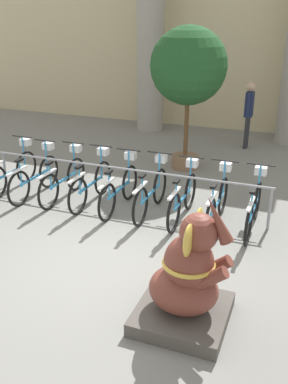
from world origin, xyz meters
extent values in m
plane|color=slate|center=(0.00, 0.00, 0.00)|extent=(60.00, 60.00, 0.00)
cube|color=#C6B78E|center=(0.00, 8.60, 3.00)|extent=(20.00, 0.20, 6.00)
cylinder|color=gray|center=(-2.10, 7.60, 2.50)|extent=(0.81, 0.81, 5.00)
cylinder|color=gray|center=(-3.23, 1.95, 0.38)|extent=(0.05, 0.05, 0.75)
cylinder|color=gray|center=(2.13, 1.95, 0.38)|extent=(0.05, 0.05, 0.75)
cylinder|color=gray|center=(-0.55, 1.95, 0.75)|extent=(5.46, 0.04, 0.04)
torus|color=black|center=(-2.98, 2.35, 0.34)|extent=(0.05, 0.69, 0.69)
cube|color=#338CC6|center=(-2.98, 1.84, 0.39)|extent=(0.04, 0.91, 0.04)
cylinder|color=#338CC6|center=(-2.98, 2.31, 0.68)|extent=(0.03, 0.03, 0.68)
cylinder|color=black|center=(-2.98, 2.31, 1.02)|extent=(0.48, 0.03, 0.03)
cube|color=silver|center=(-2.98, 2.41, 0.88)|extent=(0.20, 0.16, 0.14)
torus|color=black|center=(-2.37, 2.27, 0.34)|extent=(0.05, 0.69, 0.69)
torus|color=black|center=(-2.37, 1.25, 0.34)|extent=(0.05, 0.69, 0.69)
cube|color=#338CC6|center=(-2.37, 1.76, 0.39)|extent=(0.04, 0.91, 0.04)
cube|color=silver|center=(-2.37, 1.25, 0.70)|extent=(0.06, 0.57, 0.03)
cylinder|color=#338CC6|center=(-2.37, 1.35, 0.60)|extent=(0.03, 0.03, 0.51)
cube|color=black|center=(-2.37, 1.35, 0.87)|extent=(0.08, 0.18, 0.04)
cylinder|color=#338CC6|center=(-2.37, 2.23, 0.68)|extent=(0.03, 0.03, 0.68)
cylinder|color=black|center=(-2.37, 2.23, 1.02)|extent=(0.48, 0.03, 0.03)
cube|color=silver|center=(-2.37, 2.33, 0.88)|extent=(0.20, 0.16, 0.14)
torus|color=black|center=(-1.76, 2.33, 0.34)|extent=(0.05, 0.69, 0.69)
torus|color=black|center=(-1.76, 1.32, 0.34)|extent=(0.05, 0.69, 0.69)
cube|color=#338CC6|center=(-1.76, 1.83, 0.39)|extent=(0.04, 0.91, 0.04)
cube|color=silver|center=(-1.76, 1.32, 0.70)|extent=(0.06, 0.57, 0.03)
cylinder|color=#338CC6|center=(-1.76, 1.42, 0.60)|extent=(0.03, 0.03, 0.51)
cube|color=black|center=(-1.76, 1.42, 0.87)|extent=(0.08, 0.18, 0.04)
cylinder|color=#338CC6|center=(-1.76, 2.29, 0.68)|extent=(0.03, 0.03, 0.68)
cylinder|color=black|center=(-1.76, 2.29, 1.02)|extent=(0.48, 0.03, 0.03)
cube|color=silver|center=(-1.76, 2.39, 0.88)|extent=(0.20, 0.16, 0.14)
torus|color=black|center=(-1.15, 2.34, 0.34)|extent=(0.05, 0.69, 0.69)
torus|color=black|center=(-1.15, 1.33, 0.34)|extent=(0.05, 0.69, 0.69)
cube|color=#338CC6|center=(-1.15, 1.84, 0.39)|extent=(0.04, 0.91, 0.04)
cube|color=silver|center=(-1.15, 1.33, 0.70)|extent=(0.06, 0.57, 0.03)
cylinder|color=#338CC6|center=(-1.15, 1.43, 0.60)|extent=(0.03, 0.03, 0.51)
cube|color=black|center=(-1.15, 1.43, 0.87)|extent=(0.08, 0.18, 0.04)
cylinder|color=#338CC6|center=(-1.15, 2.30, 0.68)|extent=(0.03, 0.03, 0.68)
cylinder|color=black|center=(-1.15, 2.30, 1.02)|extent=(0.48, 0.03, 0.03)
cube|color=silver|center=(-1.15, 2.40, 0.88)|extent=(0.20, 0.16, 0.14)
torus|color=black|center=(-0.55, 2.30, 0.34)|extent=(0.05, 0.69, 0.69)
torus|color=black|center=(-0.55, 1.28, 0.34)|extent=(0.05, 0.69, 0.69)
cube|color=#338CC6|center=(-0.55, 1.79, 0.39)|extent=(0.04, 0.91, 0.04)
cube|color=silver|center=(-0.55, 1.28, 0.70)|extent=(0.06, 0.57, 0.03)
cylinder|color=#338CC6|center=(-0.55, 1.38, 0.60)|extent=(0.03, 0.03, 0.51)
cube|color=black|center=(-0.55, 1.38, 0.87)|extent=(0.08, 0.18, 0.04)
cylinder|color=#338CC6|center=(-0.55, 2.26, 0.68)|extent=(0.03, 0.03, 0.68)
cylinder|color=black|center=(-0.55, 2.26, 1.02)|extent=(0.48, 0.03, 0.03)
cube|color=silver|center=(-0.55, 2.36, 0.88)|extent=(0.20, 0.16, 0.14)
torus|color=black|center=(0.06, 2.33, 0.34)|extent=(0.05, 0.69, 0.69)
torus|color=black|center=(0.06, 1.32, 0.34)|extent=(0.05, 0.69, 0.69)
cube|color=#338CC6|center=(0.06, 1.83, 0.39)|extent=(0.04, 0.91, 0.04)
cube|color=silver|center=(0.06, 1.32, 0.70)|extent=(0.06, 0.57, 0.03)
cylinder|color=#338CC6|center=(0.06, 1.42, 0.60)|extent=(0.03, 0.03, 0.51)
cube|color=black|center=(0.06, 1.42, 0.87)|extent=(0.08, 0.18, 0.04)
cylinder|color=#338CC6|center=(0.06, 2.29, 0.68)|extent=(0.03, 0.03, 0.68)
cylinder|color=black|center=(0.06, 2.29, 1.02)|extent=(0.48, 0.03, 0.03)
cube|color=silver|center=(0.06, 2.39, 0.88)|extent=(0.20, 0.16, 0.14)
torus|color=black|center=(0.67, 2.30, 0.34)|extent=(0.05, 0.69, 0.69)
torus|color=black|center=(0.67, 1.29, 0.34)|extent=(0.05, 0.69, 0.69)
cube|color=#338CC6|center=(0.67, 1.79, 0.39)|extent=(0.04, 0.91, 0.04)
cube|color=silver|center=(0.67, 1.29, 0.70)|extent=(0.06, 0.57, 0.03)
cylinder|color=#338CC6|center=(0.67, 1.39, 0.60)|extent=(0.03, 0.03, 0.51)
cube|color=black|center=(0.67, 1.39, 0.87)|extent=(0.08, 0.18, 0.04)
cylinder|color=#338CC6|center=(0.67, 2.26, 0.68)|extent=(0.03, 0.03, 0.68)
cylinder|color=black|center=(0.67, 2.26, 1.02)|extent=(0.48, 0.03, 0.03)
cube|color=silver|center=(0.67, 2.36, 0.88)|extent=(0.20, 0.16, 0.14)
torus|color=black|center=(1.28, 2.31, 0.34)|extent=(0.05, 0.69, 0.69)
torus|color=black|center=(1.28, 1.30, 0.34)|extent=(0.05, 0.69, 0.69)
cube|color=#338CC6|center=(1.28, 1.81, 0.39)|extent=(0.04, 0.91, 0.04)
cube|color=silver|center=(1.28, 1.30, 0.70)|extent=(0.06, 0.57, 0.03)
cylinder|color=#338CC6|center=(1.28, 1.40, 0.60)|extent=(0.03, 0.03, 0.51)
cube|color=black|center=(1.28, 1.40, 0.87)|extent=(0.08, 0.18, 0.04)
cylinder|color=#338CC6|center=(1.28, 2.27, 0.68)|extent=(0.03, 0.03, 0.68)
cylinder|color=black|center=(1.28, 2.27, 1.02)|extent=(0.48, 0.03, 0.03)
cube|color=silver|center=(1.28, 2.37, 0.88)|extent=(0.20, 0.16, 0.14)
torus|color=black|center=(1.88, 2.32, 0.34)|extent=(0.05, 0.69, 0.69)
torus|color=black|center=(1.88, 1.31, 0.34)|extent=(0.05, 0.69, 0.69)
cube|color=#338CC6|center=(1.88, 1.81, 0.39)|extent=(0.04, 0.91, 0.04)
cube|color=silver|center=(1.88, 1.31, 0.70)|extent=(0.06, 0.57, 0.03)
cylinder|color=#338CC6|center=(1.88, 1.41, 0.60)|extent=(0.03, 0.03, 0.51)
cube|color=black|center=(1.88, 1.41, 0.87)|extent=(0.08, 0.18, 0.04)
cylinder|color=#338CC6|center=(1.88, 2.28, 0.68)|extent=(0.03, 0.03, 0.68)
cylinder|color=black|center=(1.88, 2.28, 1.02)|extent=(0.48, 0.03, 0.03)
cube|color=silver|center=(1.88, 2.38, 0.88)|extent=(0.20, 0.16, 0.14)
cube|color=#4C4742|center=(1.45, -0.81, 0.09)|extent=(1.06, 1.06, 0.18)
ellipsoid|color=brown|center=(1.45, -0.81, 0.44)|extent=(0.82, 0.72, 0.53)
ellipsoid|color=brown|center=(1.49, -0.81, 0.80)|extent=(0.58, 0.53, 0.67)
sphere|color=brown|center=(1.59, -0.81, 1.21)|extent=(0.43, 0.43, 0.43)
ellipsoid|color=gold|center=(1.53, -0.59, 1.21)|extent=(0.08, 0.31, 0.37)
ellipsoid|color=gold|center=(1.53, -1.03, 1.21)|extent=(0.08, 0.31, 0.37)
cone|color=brown|center=(1.78, -0.81, 1.40)|extent=(0.37, 0.15, 0.54)
cylinder|color=brown|center=(1.76, -0.69, 0.73)|extent=(0.43, 0.14, 0.38)
cylinder|color=brown|center=(1.76, -0.93, 0.73)|extent=(0.43, 0.14, 0.38)
torus|color=gold|center=(1.49, -0.81, 0.80)|extent=(0.61, 0.61, 0.05)
cylinder|color=#28282D|center=(1.03, 6.74, 0.43)|extent=(0.11, 0.11, 0.86)
cylinder|color=#28282D|center=(1.03, 6.57, 0.43)|extent=(0.11, 0.11, 0.86)
cube|color=#1E284C|center=(1.03, 6.65, 1.18)|extent=(0.20, 0.32, 0.64)
sphere|color=tan|center=(1.03, 6.65, 1.64)|extent=(0.23, 0.23, 0.23)
cylinder|color=#1E284C|center=(1.03, 6.85, 1.21)|extent=(0.07, 0.07, 0.58)
cylinder|color=#1E284C|center=(1.03, 6.45, 1.21)|extent=(0.07, 0.07, 0.58)
cylinder|color=brown|center=(-0.06, 4.49, 0.15)|extent=(0.64, 0.64, 0.30)
cylinder|color=brown|center=(-0.06, 4.49, 0.98)|extent=(0.10, 0.10, 1.36)
sphere|color=#1E4C23|center=(-0.06, 4.49, 2.34)|extent=(1.69, 1.69, 1.69)
camera|label=1|loc=(2.51, -4.82, 3.39)|focal=40.00mm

